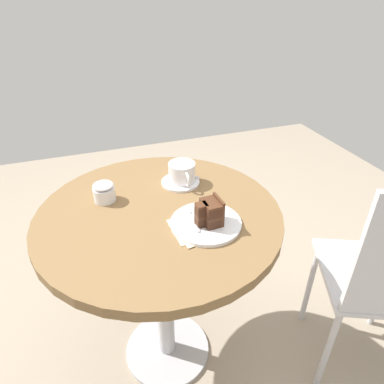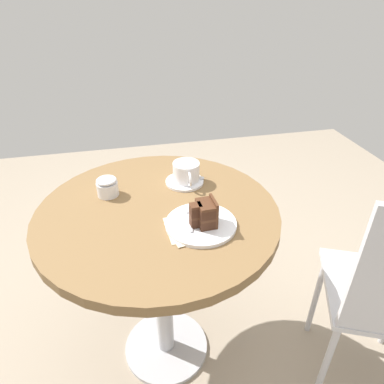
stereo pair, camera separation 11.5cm
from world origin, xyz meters
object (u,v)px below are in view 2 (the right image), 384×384
Objects in this scene: teaspoon at (195,176)px; cake_slice at (205,214)px; saucer at (185,181)px; sugar_pot at (107,186)px; napkin at (189,229)px; coffee_cup at (186,171)px; fork at (190,216)px; cake_plate at (201,224)px.

cake_slice reaches higher than teaspoon.
teaspoon reaches higher than saucer.
cake_slice is 0.38m from sugar_pot.
sugar_pot is (-0.25, -0.24, 0.03)m from napkin.
saucer is at bearing -82.35° from coffee_cup.
coffee_cup reaches higher than teaspoon.
saucer is 1.07× the size of fork.
sugar_pot reaches higher than cake_plate.
cake_plate is at bearing -59.84° from teaspoon.
cake_plate is at bearing 48.67° from sugar_pot.
sugar_pot is at bearing -136.98° from napkin.
fork is at bearing -143.03° from cake_slice.
sugar_pot reaches higher than teaspoon.
sugar_pot reaches higher than saucer.
teaspoon is 0.30m from cake_slice.
cake_slice is at bearing 89.92° from napkin.
cake_plate is 1.39× the size of napkin.
napkin is (0.28, -0.05, -0.04)m from coffee_cup.
teaspoon reaches higher than napkin.
cake_plate is at bearing -139.63° from cake_slice.
cake_slice reaches higher than napkin.
coffee_cup is 0.28m from cake_slice.
cake_slice reaches higher than fork.
sugar_pot is (0.04, -0.33, 0.02)m from teaspoon.
coffee_cup reaches higher than cake_plate.
cake_plate is 2.59× the size of cake_slice.
coffee_cup reaches higher than fork.
napkin is (0.28, -0.04, -0.00)m from saucer.
saucer is 0.64× the size of cake_plate.
saucer is at bearing 179.35° from cake_plate.
cake_plate is (0.27, -0.01, -0.04)m from coffee_cup.
fork is (0.23, -0.03, 0.01)m from saucer.
fork reaches higher than teaspoon.
saucer is 1.71× the size of teaspoon.
cake_slice reaches higher than sugar_pot.
teaspoon is 0.38× the size of cake_plate.
napkin is at bearing -90.08° from cake_slice.
fork reaches higher than napkin.
sugar_pot is at bearing -131.33° from cake_plate.
fork reaches higher than cake_plate.
teaspoon is at bearing 112.62° from saucer.
teaspoon is 0.63× the size of fork.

